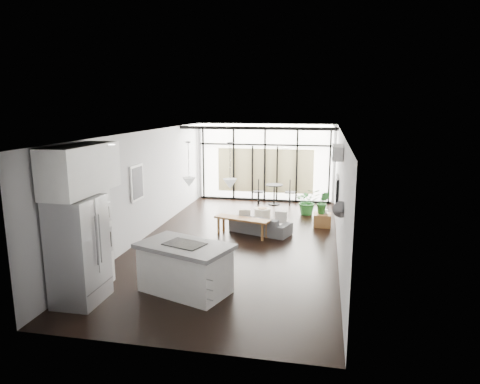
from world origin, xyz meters
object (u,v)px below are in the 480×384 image
at_px(fridge, 79,251).
at_px(sofa, 261,221).
at_px(console_bench, 242,227).
at_px(island, 185,268).
at_px(tv, 337,189).
at_px(milk_can, 324,218).
at_px(pouf, 262,215).

xyz_separation_m(fridge, sofa, (2.52, 4.74, -0.63)).
bearing_deg(console_bench, sofa, 55.04).
relative_size(island, tv, 1.56).
distance_m(island, fridge, 1.91).
bearing_deg(milk_can, island, -116.66).
height_order(console_bench, milk_can, same).
distance_m(island, sofa, 4.08).
relative_size(sofa, console_bench, 1.09).
bearing_deg(pouf, console_bench, -101.19).
distance_m(fridge, console_bench, 4.90).
height_order(sofa, pouf, sofa).
relative_size(console_bench, tv, 1.39).
xyz_separation_m(island, sofa, (0.83, 4.00, -0.14)).
bearing_deg(fridge, pouf, 68.16).
xyz_separation_m(island, console_bench, (0.39, 3.64, -0.22)).
xyz_separation_m(console_bench, pouf, (0.32, 1.59, -0.05)).
bearing_deg(sofa, fridge, 81.69).
relative_size(sofa, pouf, 3.43).
relative_size(sofa, milk_can, 3.38).
xyz_separation_m(console_bench, tv, (2.44, 0.47, 1.05)).
bearing_deg(pouf, sofa, -84.25).
relative_size(island, milk_can, 3.48).
xyz_separation_m(console_bench, milk_can, (2.15, 1.41, -0.00)).
distance_m(fridge, pouf, 6.48).
distance_m(pouf, tv, 2.65).
bearing_deg(pouf, tv, -27.89).
xyz_separation_m(milk_can, tv, (0.30, -0.94, 1.05)).
height_order(sofa, tv, tv).
height_order(sofa, milk_can, sofa).
bearing_deg(island, tv, 75.02).
distance_m(console_bench, milk_can, 2.57).
distance_m(fridge, sofa, 5.41).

